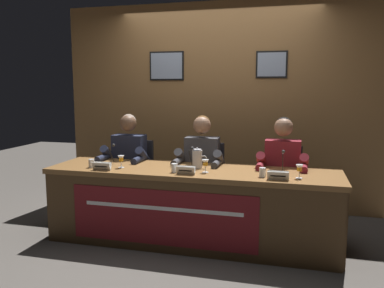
# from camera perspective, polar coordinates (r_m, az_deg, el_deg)

# --- Properties ---
(ground_plane) EXTENTS (12.00, 12.00, 0.00)m
(ground_plane) POSITION_cam_1_polar(r_m,az_deg,el_deg) (4.16, 0.00, -13.69)
(ground_plane) COLOR #4C4742
(wall_back_panelled) EXTENTS (4.08, 0.14, 2.60)m
(wall_back_panelled) POSITION_cam_1_polar(r_m,az_deg,el_deg) (5.15, 3.73, 5.43)
(wall_back_panelled) COLOR brown
(wall_back_panelled) RESTS_ON ground_plane
(conference_table) EXTENTS (2.88, 0.75, 0.74)m
(conference_table) POSITION_cam_1_polar(r_m,az_deg,el_deg) (3.90, -0.49, -7.41)
(conference_table) COLOR brown
(conference_table) RESTS_ON ground_plane
(chair_left) EXTENTS (0.44, 0.44, 0.92)m
(chair_left) POSITION_cam_1_polar(r_m,az_deg,el_deg) (4.80, -8.29, -5.16)
(chair_left) COLOR black
(chair_left) RESTS_ON ground_plane
(panelist_left) EXTENTS (0.51, 0.48, 1.24)m
(panelist_left) POSITION_cam_1_polar(r_m,az_deg,el_deg) (4.56, -9.34, -2.32)
(panelist_left) COLOR black
(panelist_left) RESTS_ON ground_plane
(nameplate_left) EXTENTS (0.19, 0.06, 0.08)m
(nameplate_left) POSITION_cam_1_polar(r_m,az_deg,el_deg) (3.98, -12.79, -3.10)
(nameplate_left) COLOR white
(nameplate_left) RESTS_ON conference_table
(juice_glass_left) EXTENTS (0.06, 0.06, 0.12)m
(juice_glass_left) POSITION_cam_1_polar(r_m,az_deg,el_deg) (4.05, -10.11, -2.17)
(juice_glass_left) COLOR white
(juice_glass_left) RESTS_ON conference_table
(water_cup_left) EXTENTS (0.06, 0.06, 0.08)m
(water_cup_left) POSITION_cam_1_polar(r_m,az_deg,el_deg) (4.14, -14.18, -2.76)
(water_cup_left) COLOR silver
(water_cup_left) RESTS_ON conference_table
(microphone_left) EXTENTS (0.06, 0.17, 0.22)m
(microphone_left) POSITION_cam_1_polar(r_m,az_deg,el_deg) (4.20, -11.62, -2.01)
(microphone_left) COLOR black
(microphone_left) RESTS_ON conference_table
(chair_center) EXTENTS (0.44, 0.44, 0.92)m
(chair_center) POSITION_cam_1_polar(r_m,az_deg,el_deg) (4.54, 1.80, -5.85)
(chair_center) COLOR black
(chair_center) RESTS_ON ground_plane
(panelist_center) EXTENTS (0.51, 0.48, 1.24)m
(panelist_center) POSITION_cam_1_polar(r_m,az_deg,el_deg) (4.29, 1.21, -2.89)
(panelist_center) COLOR black
(panelist_center) RESTS_ON ground_plane
(nameplate_center) EXTENTS (0.18, 0.06, 0.08)m
(nameplate_center) POSITION_cam_1_polar(r_m,az_deg,el_deg) (3.69, -0.90, -3.78)
(nameplate_center) COLOR white
(nameplate_center) RESTS_ON conference_table
(juice_glass_center) EXTENTS (0.06, 0.06, 0.12)m
(juice_glass_center) POSITION_cam_1_polar(r_m,az_deg,el_deg) (3.77, 1.94, -2.82)
(juice_glass_center) COLOR white
(juice_glass_center) RESTS_ON conference_table
(water_cup_center) EXTENTS (0.06, 0.06, 0.08)m
(water_cup_center) POSITION_cam_1_polar(r_m,az_deg,el_deg) (3.79, -2.52, -3.51)
(water_cup_center) COLOR silver
(water_cup_center) RESTS_ON conference_table
(microphone_center) EXTENTS (0.06, 0.17, 0.22)m
(microphone_center) POSITION_cam_1_polar(r_m,az_deg,el_deg) (3.90, -0.28, -2.62)
(microphone_center) COLOR black
(microphone_center) RESTS_ON conference_table
(chair_right) EXTENTS (0.44, 0.44, 0.92)m
(chair_right) POSITION_cam_1_polar(r_m,az_deg,el_deg) (4.43, 12.75, -6.40)
(chair_right) COLOR black
(chair_right) RESTS_ON ground_plane
(panelist_right) EXTENTS (0.51, 0.48, 1.24)m
(panelist_right) POSITION_cam_1_polar(r_m,az_deg,el_deg) (4.18, 12.77, -3.39)
(panelist_right) COLOR black
(panelist_right) RESTS_ON ground_plane
(nameplate_right) EXTENTS (0.19, 0.06, 0.08)m
(nameplate_right) POSITION_cam_1_polar(r_m,az_deg,el_deg) (3.55, 12.22, -4.44)
(nameplate_right) COLOR white
(nameplate_right) RESTS_ON conference_table
(juice_glass_right) EXTENTS (0.06, 0.06, 0.12)m
(juice_glass_right) POSITION_cam_1_polar(r_m,az_deg,el_deg) (3.65, 15.12, -3.46)
(juice_glass_right) COLOR white
(juice_glass_right) RESTS_ON conference_table
(water_cup_right) EXTENTS (0.06, 0.06, 0.08)m
(water_cup_right) POSITION_cam_1_polar(r_m,az_deg,el_deg) (3.65, 10.05, -4.08)
(water_cup_right) COLOR silver
(water_cup_right) RESTS_ON conference_table
(microphone_right) EXTENTS (0.06, 0.17, 0.22)m
(microphone_right) POSITION_cam_1_polar(r_m,az_deg,el_deg) (3.79, 12.84, -3.14)
(microphone_right) COLOR black
(microphone_right) RESTS_ON conference_table
(water_pitcher_central) EXTENTS (0.15, 0.10, 0.21)m
(water_pitcher_central) POSITION_cam_1_polar(r_m,az_deg,el_deg) (3.97, 0.77, -2.12)
(water_pitcher_central) COLOR silver
(water_pitcher_central) RESTS_ON conference_table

